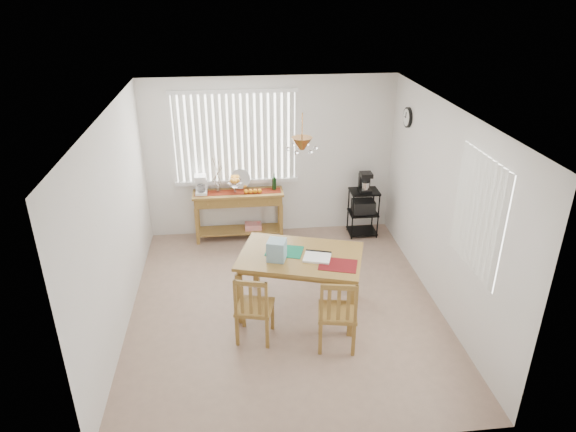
{
  "coord_description": "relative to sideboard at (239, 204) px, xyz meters",
  "views": [
    {
      "loc": [
        -0.58,
        -5.61,
        3.98
      ],
      "look_at": [
        0.1,
        0.55,
        1.05
      ],
      "focal_mm": 32.0,
      "sensor_mm": 36.0,
      "label": 1
    }
  ],
  "objects": [
    {
      "name": "sideboard_items",
      "position": [
        -0.23,
        0.01,
        0.33
      ],
      "size": [
        1.37,
        0.34,
        0.62
      ],
      "color": "maroon",
      "rests_on": "sideboard"
    },
    {
      "name": "chair_right",
      "position": [
        1.04,
        -2.91,
        -0.14
      ],
      "size": [
        0.51,
        0.51,
        0.95
      ],
      "color": "olive",
      "rests_on": "ground"
    },
    {
      "name": "ground",
      "position": [
        0.53,
        -2.03,
        -0.62
      ],
      "size": [
        4.0,
        4.5,
        0.01
      ],
      "primitive_type": "cube",
      "color": "#A3826E"
    },
    {
      "name": "dining_table",
      "position": [
        0.72,
        -2.11,
        0.1
      ],
      "size": [
        1.73,
        1.37,
        0.81
      ],
      "color": "olive",
      "rests_on": "ground"
    },
    {
      "name": "room_shell",
      "position": [
        0.54,
        -2.01,
        1.08
      ],
      "size": [
        4.2,
        4.7,
        2.7
      ],
      "color": "white",
      "rests_on": "ground"
    },
    {
      "name": "sideboard",
      "position": [
        0.0,
        0.0,
        0.0
      ],
      "size": [
        1.45,
        0.41,
        0.81
      ],
      "color": "olive",
      "rests_on": "ground"
    },
    {
      "name": "table_items",
      "position": [
        0.54,
        -2.19,
        0.29
      ],
      "size": [
        1.13,
        0.85,
        0.26
      ],
      "color": "#157754",
      "rests_on": "dining_table"
    },
    {
      "name": "cart_items",
      "position": [
        2.04,
        -0.1,
        0.33
      ],
      "size": [
        0.19,
        0.22,
        0.32
      ],
      "color": "black",
      "rests_on": "wire_cart"
    },
    {
      "name": "wire_cart",
      "position": [
        2.04,
        -0.1,
        -0.14
      ],
      "size": [
        0.46,
        0.37,
        0.79
      ],
      "color": "black",
      "rests_on": "ground"
    },
    {
      "name": "chair_left",
      "position": [
        0.1,
        -2.66,
        -0.17
      ],
      "size": [
        0.51,
        0.51,
        0.91
      ],
      "color": "olive",
      "rests_on": "ground"
    }
  ]
}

